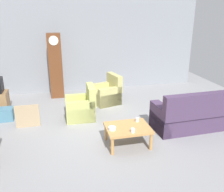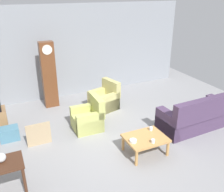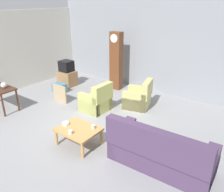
{
  "view_description": "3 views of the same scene",
  "coord_description": "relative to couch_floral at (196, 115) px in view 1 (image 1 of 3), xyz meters",
  "views": [
    {
      "loc": [
        -1.09,
        -5.3,
        2.85
      ],
      "look_at": [
        0.31,
        0.75,
        0.65
      ],
      "focal_mm": 38.97,
      "sensor_mm": 36.0,
      "label": 1
    },
    {
      "loc": [
        -2.5,
        -4.92,
        3.67
      ],
      "look_at": [
        0.18,
        0.84,
        0.9
      ],
      "focal_mm": 40.04,
      "sensor_mm": 36.0,
      "label": 2
    },
    {
      "loc": [
        3.7,
        -3.96,
        3.23
      ],
      "look_at": [
        0.27,
        0.69,
        0.76
      ],
      "focal_mm": 36.61,
      "sensor_mm": 36.0,
      "label": 3
    }
  ],
  "objects": [
    {
      "name": "grandfather_clock",
      "position": [
        -3.35,
        3.19,
        0.73
      ],
      "size": [
        0.44,
        0.3,
        2.16
      ],
      "color": "brown",
      "rests_on": "ground_plane"
    },
    {
      "name": "coffee_table_wood",
      "position": [
        -1.89,
        -0.38,
        0.02
      ],
      "size": [
        0.96,
        0.76,
        0.43
      ],
      "color": "tan",
      "rests_on": "ground_plane"
    },
    {
      "name": "couch_floral",
      "position": [
        0.0,
        0.0,
        0.0
      ],
      "size": [
        2.13,
        0.95,
        1.04
      ],
      "color": "#4C3856",
      "rests_on": "ground_plane"
    },
    {
      "name": "bowl_white_stacked",
      "position": [
        -2.26,
        -0.44,
        0.11
      ],
      "size": [
        0.16,
        0.16,
        0.07
      ],
      "primitive_type": "cylinder",
      "color": "white",
      "rests_on": "coffee_table_wood"
    },
    {
      "name": "garage_door_wall",
      "position": [
        -2.22,
        3.94,
        1.24
      ],
      "size": [
        8.4,
        0.16,
        3.2
      ],
      "primitive_type": "cube",
      "color": "gray",
      "rests_on": "ground_plane"
    },
    {
      "name": "storage_box_blue",
      "position": [
        -4.8,
        1.61,
        -0.19
      ],
      "size": [
        0.48,
        0.36,
        0.34
      ],
      "primitive_type": "cube",
      "color": "teal",
      "rests_on": "ground_plane"
    },
    {
      "name": "cup_white_porcelain",
      "position": [
        -1.87,
        -0.65,
        0.12
      ],
      "size": [
        0.09,
        0.09,
        0.09
      ],
      "primitive_type": "cylinder",
      "color": "white",
      "rests_on": "coffee_table_wood"
    },
    {
      "name": "armchair_olive_near",
      "position": [
        -2.73,
        1.27,
        -0.05
      ],
      "size": [
        0.81,
        0.78,
        0.92
      ],
      "color": "#B7BC66",
      "rests_on": "ground_plane"
    },
    {
      "name": "framed_picture_leaning",
      "position": [
        -4.13,
        1.04,
        -0.06
      ],
      "size": [
        0.6,
        0.05,
        0.59
      ],
      "primitive_type": "cube",
      "color": "tan",
      "rests_on": "ground_plane"
    },
    {
      "name": "cup_blue_rimmed",
      "position": [
        -1.61,
        -0.17,
        0.12
      ],
      "size": [
        0.08,
        0.08,
        0.09
      ],
      "primitive_type": "cylinder",
      "color": "silver",
      "rests_on": "coffee_table_wood"
    },
    {
      "name": "armchair_olive_far",
      "position": [
        -1.8,
        2.25,
        -0.05
      ],
      "size": [
        0.96,
        0.94,
        0.92
      ],
      "color": "tan",
      "rests_on": "ground_plane"
    },
    {
      "name": "ground_plane",
      "position": [
        -2.22,
        0.34,
        -0.36
      ],
      "size": [
        10.4,
        10.4,
        0.0
      ],
      "primitive_type": "plane",
      "color": "gray"
    }
  ]
}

